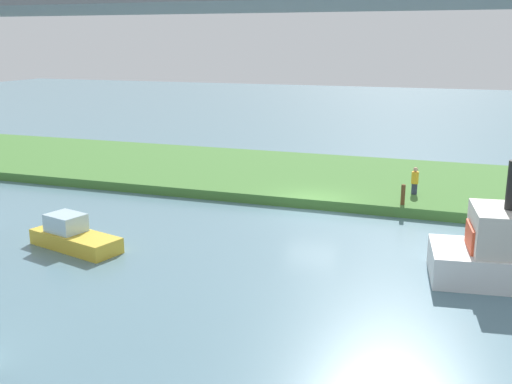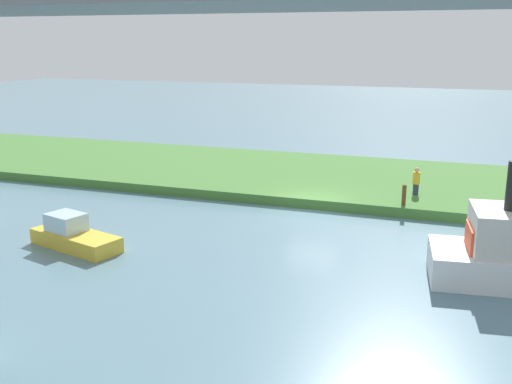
{
  "view_description": "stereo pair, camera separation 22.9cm",
  "coord_description": "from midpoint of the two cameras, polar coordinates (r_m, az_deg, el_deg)",
  "views": [
    {
      "loc": [
        -6.75,
        27.72,
        8.14
      ],
      "look_at": [
        1.16,
        5.0,
        2.0
      ],
      "focal_mm": 42.12,
      "sensor_mm": 36.0,
      "label": 1
    },
    {
      "loc": [
        -6.97,
        27.64,
        8.14
      ],
      "look_at": [
        1.16,
        5.0,
        2.0
      ],
      "focal_mm": 42.12,
      "sensor_mm": 36.0,
      "label": 2
    }
  ],
  "objects": [
    {
      "name": "grassy_bank",
      "position": [
        35.27,
        8.03,
        1.25
      ],
      "size": [
        80.0,
        12.0,
        0.5
      ],
      "primitive_type": "cube",
      "color": "#427533",
      "rests_on": "ground"
    },
    {
      "name": "houseboat_blue",
      "position": [
        25.21,
        -16.69,
        -4.01
      ],
      "size": [
        4.24,
        2.44,
        1.34
      ],
      "color": "gold",
      "rests_on": "ground"
    },
    {
      "name": "person_on_bank",
      "position": [
        31.36,
        15.18,
        1.03
      ],
      "size": [
        0.42,
        0.42,
        1.39
      ],
      "color": "#2D334C",
      "rests_on": "grassy_bank"
    },
    {
      "name": "ground_plane",
      "position": [
        29.66,
        5.61,
        -1.68
      ],
      "size": [
        160.0,
        160.0,
        0.0
      ],
      "primitive_type": "plane",
      "color": "slate"
    },
    {
      "name": "mooring_post",
      "position": [
        29.26,
        14.1,
        -0.28
      ],
      "size": [
        0.2,
        0.2,
        0.97
      ],
      "primitive_type": "cylinder",
      "color": "brown",
      "rests_on": "grassy_bank"
    }
  ]
}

